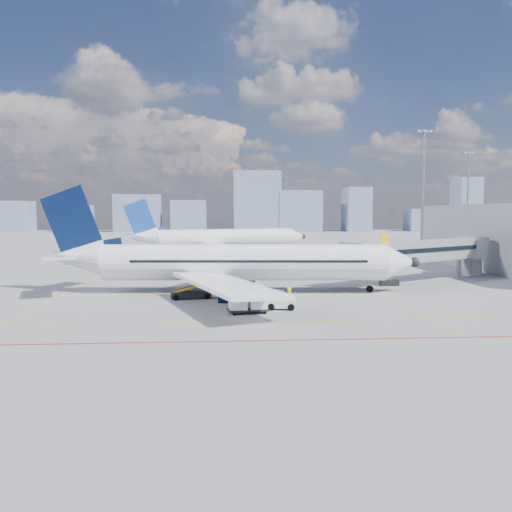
{
  "coord_description": "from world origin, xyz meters",
  "views": [
    {
      "loc": [
        -2.76,
        -45.25,
        8.68
      ],
      "look_at": [
        0.75,
        8.82,
        4.0
      ],
      "focal_mm": 35.0,
      "sensor_mm": 36.0,
      "label": 1
    }
  ],
  "objects": [
    {
      "name": "apron_markings",
      "position": [
        -0.58,
        -3.91,
        0.01
      ],
      "size": [
        90.0,
        35.12,
        0.01
      ],
      "color": "#F2A40C",
      "rests_on": "ground"
    },
    {
      "name": "distant_skyline",
      "position": [
        -2.99,
        190.0,
        10.19
      ],
      "size": [
        248.87,
        15.71,
        28.15
      ],
      "color": "gray",
      "rests_on": "ground"
    },
    {
      "name": "main_aircraft",
      "position": [
        -2.31,
        9.0,
        3.22
      ],
      "size": [
        41.16,
        35.84,
        12.01
      ],
      "rotation": [
        0.0,
        0.0,
        -0.07
      ],
      "color": "white",
      "rests_on": "ground"
    },
    {
      "name": "floodlight_mast_ne",
      "position": [
        38.0,
        55.0,
        13.59
      ],
      "size": [
        3.2,
        0.61,
        25.45
      ],
      "color": "slate",
      "rests_on": "ground"
    },
    {
      "name": "terminal_block",
      "position": [
        39.95,
        26.0,
        5.0
      ],
      "size": [
        10.0,
        42.0,
        10.0
      ],
      "color": "gray",
      "rests_on": "ground"
    },
    {
      "name": "ground",
      "position": [
        0.0,
        0.0,
        0.0
      ],
      "size": [
        420.0,
        420.0,
        0.0
      ],
      "primitive_type": "plane",
      "color": "gray",
      "rests_on": "ground"
    },
    {
      "name": "ramp_worker",
      "position": [
        3.16,
        -1.14,
        1.0
      ],
      "size": [
        0.5,
        0.74,
        2.01
      ],
      "primitive_type": "imported",
      "rotation": [
        0.0,
        0.0,
        1.59
      ],
      "color": "#FFF31A",
      "rests_on": "ground"
    },
    {
      "name": "belt_loader",
      "position": [
        -5.98,
        5.15,
        0.61
      ],
      "size": [
        5.9,
        2.2,
        2.37
      ],
      "rotation": [
        0.0,
        0.0,
        0.16
      ],
      "color": "black",
      "rests_on": "ground"
    },
    {
      "name": "jet_bridge",
      "position": [
        23.51,
        16.91,
        3.74
      ],
      "size": [
        23.55,
        15.78,
        6.3
      ],
      "color": "gray",
      "rests_on": "ground"
    },
    {
      "name": "floodlight_mast_far",
      "position": [
        65.0,
        90.0,
        13.59
      ],
      "size": [
        3.2,
        0.61,
        25.45
      ],
      "color": "slate",
      "rests_on": "ground"
    },
    {
      "name": "baggage_tug",
      "position": [
        2.3,
        -0.96,
        0.81
      ],
      "size": [
        2.66,
        1.9,
        1.7
      ],
      "rotation": [
        0.0,
        0.0,
        -0.19
      ],
      "color": "white",
      "rests_on": "ground"
    },
    {
      "name": "cargo_dolly",
      "position": [
        -0.71,
        -2.59,
        1.04
      ],
      "size": [
        3.65,
        2.06,
        1.9
      ],
      "rotation": [
        0.0,
        0.0,
        0.16
      ],
      "color": "black",
      "rests_on": "ground"
    },
    {
      "name": "second_aircraft",
      "position": [
        -3.65,
        61.46,
        3.22
      ],
      "size": [
        39.41,
        33.63,
        11.81
      ],
      "rotation": [
        0.0,
        0.0,
        0.31
      ],
      "color": "white",
      "rests_on": "ground"
    }
  ]
}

